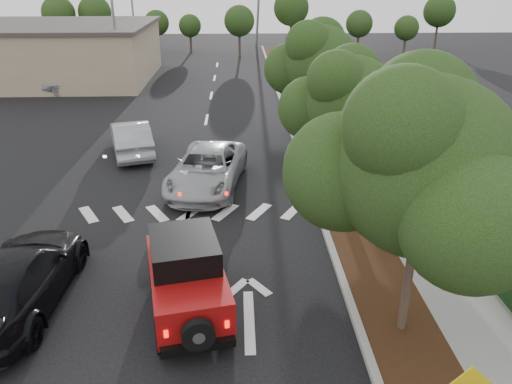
{
  "coord_description": "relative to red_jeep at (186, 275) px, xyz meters",
  "views": [
    {
      "loc": [
        1.8,
        -9.86,
        7.88
      ],
      "look_at": [
        2.28,
        3.0,
        2.12
      ],
      "focal_mm": 35.0,
      "sensor_mm": 36.0,
      "label": 1
    }
  ],
  "objects": [
    {
      "name": "light_pole_b",
      "position": [
        -7.96,
        37.45,
        -1.01
      ],
      "size": [
        2.0,
        0.22,
        9.0
      ],
      "primitive_type": null,
      "color": "slate",
      "rests_on": "ground"
    },
    {
      "name": "street_tree_mid",
      "position": [
        5.14,
        5.95,
        -1.01
      ],
      "size": [
        3.2,
        3.2,
        5.32
      ],
      "primitive_type": null,
      "color": "black",
      "rests_on": "ground"
    },
    {
      "name": "silver_sedan_oncoming",
      "position": [
        -3.62,
        11.83,
        -0.24
      ],
      "size": [
        2.87,
        4.93,
        1.54
      ],
      "primitive_type": "imported",
      "rotation": [
        0.0,
        0.0,
        3.43
      ],
      "color": "#97999E",
      "rests_on": "ground"
    },
    {
      "name": "street_tree_near",
      "position": [
        5.14,
        -1.05,
        -1.01
      ],
      "size": [
        3.8,
        3.8,
        5.92
      ],
      "primitive_type": null,
      "color": "black",
      "rests_on": "ground"
    },
    {
      "name": "planting_strip",
      "position": [
        5.14,
        11.45,
        -0.95
      ],
      "size": [
        1.8,
        70.0,
        0.12
      ],
      "primitive_type": "cube",
      "color": "black",
      "rests_on": "ground"
    },
    {
      "name": "ground",
      "position": [
        -0.46,
        -0.55,
        -1.01
      ],
      "size": [
        120.0,
        120.0,
        0.0
      ],
      "primitive_type": "plane",
      "color": "black",
      "rests_on": "ground"
    },
    {
      "name": "light_pole_a",
      "position": [
        -6.96,
        25.45,
        -1.01
      ],
      "size": [
        2.0,
        0.22,
        9.0
      ],
      "primitive_type": null,
      "color": "slate",
      "rests_on": "ground"
    },
    {
      "name": "commercial_building",
      "position": [
        -16.46,
        29.45,
        0.99
      ],
      "size": [
        22.0,
        12.0,
        4.0
      ],
      "primitive_type": "cube",
      "color": "#9A8C6A",
      "rests_on": "ground"
    },
    {
      "name": "transmission_tower",
      "position": [
        5.54,
        47.45,
        -1.01
      ],
      "size": [
        7.0,
        4.0,
        28.0
      ],
      "primitive_type": null,
      "color": "slate",
      "rests_on": "ground"
    },
    {
      "name": "terracotta_planter",
      "position": [
        6.14,
        2.57,
        -0.15
      ],
      "size": [
        0.73,
        0.73,
        1.27
      ],
      "rotation": [
        0.0,
        0.0,
        -0.04
      ],
      "color": "brown",
      "rests_on": "ground"
    },
    {
      "name": "sidewalk",
      "position": [
        7.04,
        11.45,
        -0.95
      ],
      "size": [
        2.0,
        70.0,
        0.12
      ],
      "primitive_type": "cube",
      "color": "gray",
      "rests_on": "ground"
    },
    {
      "name": "parked_suv",
      "position": [
        -9.53,
        24.51,
        -0.17
      ],
      "size": [
        5.1,
        2.45,
        1.68
      ],
      "primitive_type": "imported",
      "rotation": [
        0.0,
        0.0,
        1.67
      ],
      "color": "#A5A7AC",
      "rests_on": "ground"
    },
    {
      "name": "silver_suv_ahead",
      "position": [
        0.1,
        7.79,
        -0.25
      ],
      "size": [
        3.38,
        5.8,
        1.52
      ],
      "primitive_type": "imported",
      "rotation": [
        0.0,
        0.0,
        -0.16
      ],
      "color": "#A2A5AA",
      "rests_on": "ground"
    },
    {
      "name": "curb",
      "position": [
        4.14,
        11.45,
        -0.93
      ],
      "size": [
        0.2,
        70.0,
        0.15
      ],
      "primitive_type": "cube",
      "color": "#9E9B93",
      "rests_on": "ground"
    },
    {
      "name": "red_jeep",
      "position": [
        0.0,
        0.0,
        0.0
      ],
      "size": [
        2.39,
        4.05,
        1.99
      ],
      "rotation": [
        0.0,
        0.0,
        0.21
      ],
      "color": "black",
      "rests_on": "ground"
    },
    {
      "name": "black_suv_oncoming",
      "position": [
        -4.26,
        0.3,
        -0.21
      ],
      "size": [
        2.4,
        5.57,
        1.6
      ],
      "primitive_type": "imported",
      "rotation": [
        0.0,
        0.0,
        3.11
      ],
      "color": "black",
      "rests_on": "ground"
    },
    {
      "name": "hedge",
      "position": [
        8.44,
        11.45,
        -0.61
      ],
      "size": [
        0.8,
        70.0,
        0.8
      ],
      "primitive_type": "cube",
      "color": "black",
      "rests_on": "ground"
    },
    {
      "name": "street_tree_far",
      "position": [
        5.14,
        12.45,
        -1.01
      ],
      "size": [
        3.4,
        3.4,
        5.62
      ],
      "primitive_type": null,
      "color": "black",
      "rests_on": "ground"
    }
  ]
}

